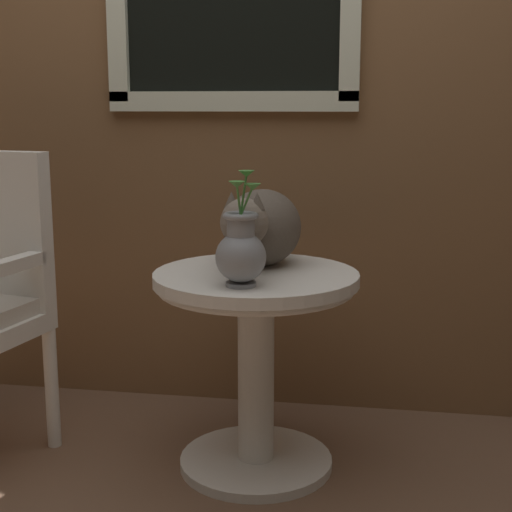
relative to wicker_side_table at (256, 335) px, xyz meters
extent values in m
plane|color=brown|center=(-0.13, -0.24, -0.43)|extent=(6.00, 6.00, 0.00)
cube|color=brown|center=(-0.13, 0.54, 0.87)|extent=(4.00, 0.04, 2.60)
cube|color=beige|center=(-0.17, 0.51, 0.70)|extent=(0.90, 0.03, 0.07)
cylinder|color=silver|center=(0.00, 0.00, -0.41)|extent=(0.48, 0.48, 0.03)
cylinder|color=silver|center=(0.00, 0.00, -0.12)|extent=(0.11, 0.11, 0.56)
cylinder|color=silver|center=(0.00, 0.00, 0.18)|extent=(0.62, 0.62, 0.03)
torus|color=silver|center=(0.00, 0.00, 0.15)|extent=(0.59, 0.59, 0.02)
cylinder|color=silver|center=(-0.69, 0.03, -0.23)|extent=(0.04, 0.04, 0.41)
cube|color=silver|center=(-0.72, -0.15, 0.22)|extent=(0.12, 0.38, 0.04)
ellipsoid|color=brown|center=(0.00, 0.11, 0.31)|extent=(0.27, 0.30, 0.24)
sphere|color=#76695D|center=(-0.02, -0.06, 0.36)|extent=(0.14, 0.14, 0.14)
cone|color=brown|center=(-0.06, -0.06, 0.42)|extent=(0.05, 0.05, 0.05)
cone|color=brown|center=(0.02, -0.07, 0.42)|extent=(0.05, 0.05, 0.05)
cylinder|color=brown|center=(0.03, 0.30, 0.24)|extent=(0.09, 0.25, 0.05)
cylinder|color=gray|center=(-0.01, -0.18, 0.20)|extent=(0.08, 0.08, 0.01)
ellipsoid|color=gray|center=(-0.01, -0.18, 0.28)|extent=(0.14, 0.14, 0.14)
cylinder|color=gray|center=(-0.01, -0.18, 0.36)|extent=(0.08, 0.08, 0.06)
torus|color=gray|center=(-0.01, -0.18, 0.39)|extent=(0.10, 0.10, 0.02)
cylinder|color=#47893D|center=(-0.01, -0.19, 0.43)|extent=(0.01, 0.03, 0.09)
cone|color=#47893D|center=(-0.02, -0.21, 0.48)|extent=(0.04, 0.04, 0.02)
cylinder|color=#47893D|center=(0.00, -0.17, 0.45)|extent=(0.02, 0.01, 0.11)
cone|color=#47893D|center=(0.00, -0.17, 0.50)|extent=(0.04, 0.04, 0.02)
cylinder|color=#47893D|center=(0.01, -0.18, 0.43)|extent=(0.04, 0.02, 0.08)
cone|color=#47893D|center=(0.02, -0.19, 0.47)|extent=(0.04, 0.04, 0.02)
camera|label=1|loc=(0.36, -2.16, 0.68)|focal=52.87mm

